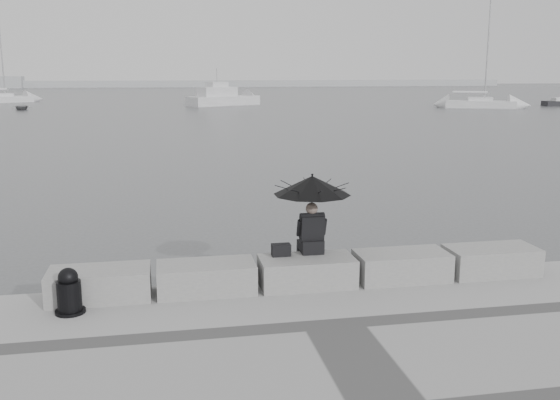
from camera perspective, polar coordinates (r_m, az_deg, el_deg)
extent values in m
plane|color=#424547|center=(11.32, 1.91, -9.49)|extent=(360.00, 360.00, 0.00)
cube|color=slate|center=(10.45, -16.17, -7.42)|extent=(1.60, 0.80, 0.50)
cube|color=slate|center=(10.41, -6.75, -7.09)|extent=(1.60, 0.80, 0.50)
cube|color=slate|center=(10.65, 2.47, -6.58)|extent=(1.60, 0.80, 0.50)
cube|color=slate|center=(11.15, 11.06, -5.96)|extent=(1.60, 0.80, 0.50)
cube|color=slate|center=(11.87, 18.74, -5.28)|extent=(1.60, 0.80, 0.50)
sphere|color=#726056|center=(10.69, 2.92, -0.79)|extent=(0.21, 0.21, 0.21)
cylinder|color=black|center=(10.67, 2.94, -0.43)|extent=(0.02, 0.02, 1.00)
cone|color=black|center=(10.60, 2.96, 1.36)|extent=(1.33, 1.33, 0.32)
sphere|color=black|center=(10.57, 2.97, 2.33)|extent=(0.04, 0.04, 0.04)
cube|color=black|center=(10.64, 0.10, -4.59)|extent=(0.32, 0.18, 0.21)
cylinder|color=black|center=(10.07, -18.61, -9.63)|extent=(0.45, 0.45, 0.06)
cylinder|color=black|center=(10.00, -18.69, -8.43)|extent=(0.36, 0.36, 0.51)
sphere|color=black|center=(9.90, -18.81, -6.72)|extent=(0.29, 0.29, 0.29)
cube|color=#A0A3A5|center=(165.34, -10.06, 10.41)|extent=(180.00, 6.00, 1.60)
cube|color=silver|center=(90.42, -24.08, 8.35)|extent=(7.65, 5.92, 0.90)
cube|color=silver|center=(90.40, -24.11, 8.73)|extent=(3.07, 2.72, 0.50)
cylinder|color=#A0A0A3|center=(90.37, -24.14, 9.14)|extent=(3.66, 2.26, 0.10)
cube|color=silver|center=(74.21, 17.79, 8.29)|extent=(7.91, 5.14, 0.90)
cube|color=silver|center=(74.18, 17.82, 8.75)|extent=(3.06, 2.50, 0.50)
cylinder|color=#A0A0A3|center=(74.17, 18.11, 13.26)|extent=(0.16, 0.16, 12.00)
cylinder|color=#A0A0A3|center=(74.16, 17.85, 9.25)|extent=(3.96, 1.74, 0.10)
cube|color=silver|center=(76.37, -5.18, 8.99)|extent=(9.21, 6.78, 1.20)
cube|color=silver|center=(76.32, -5.20, 9.81)|extent=(4.99, 4.09, 1.20)
cube|color=silver|center=(76.30, -5.21, 10.49)|extent=(2.74, 2.48, 0.60)
cylinder|color=#A0A0A3|center=(76.28, -5.23, 11.31)|extent=(0.08, 0.08, 1.60)
imported|color=slate|center=(72.93, -22.57, 7.83)|extent=(3.20, 1.80, 0.51)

